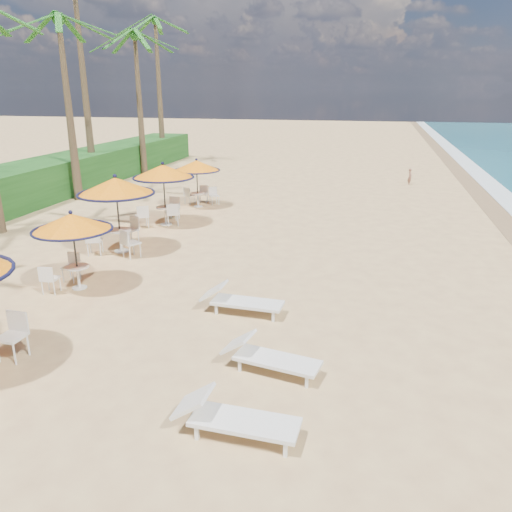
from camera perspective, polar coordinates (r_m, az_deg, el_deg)
The scene contains 12 objects.
ground at distance 9.61m, azimuth -6.00°, elevation -14.93°, with size 160.00×160.00×0.00m, color tan.
station_1 at distance 14.29m, azimuth -20.44°, elevation 2.88°, with size 2.14×2.14×2.23m.
station_2 at distance 17.15m, azimuth -15.68°, elevation 6.66°, with size 2.53×2.54×2.64m.
station_3 at distance 20.34m, azimuth -10.57°, elevation 8.64°, with size 2.44×2.44×2.55m.
station_4 at distance 23.46m, azimuth -6.70°, elevation 9.60°, with size 2.16×2.21×2.25m.
lounger_near at distance 8.33m, azimuth -2.77°, elevation -17.89°, with size 2.06×0.71×0.73m.
lounger_mid at distance 9.94m, azimuth 1.33°, elevation -11.33°, with size 2.04×0.97×0.70m.
lounger_far at distance 12.34m, azimuth -1.94°, elevation -5.03°, with size 2.07×0.73×0.73m.
palm_4 at distance 26.18m, azimuth -21.52°, elevation 22.82°, with size 5.00×5.00×8.48m.
palm_6 at distance 33.30m, azimuth -13.63°, elevation 22.42°, with size 5.00×5.00×8.50m.
palm_7 at distance 38.24m, azimuth -11.39°, elevation 24.02°, with size 5.00×5.00×9.91m.
person at distance 30.24m, azimuth 17.19°, elevation 8.72°, with size 0.36×0.24×0.99m, color #93604B.
Camera 1 is at (2.79, -7.51, 5.30)m, focal length 35.00 mm.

